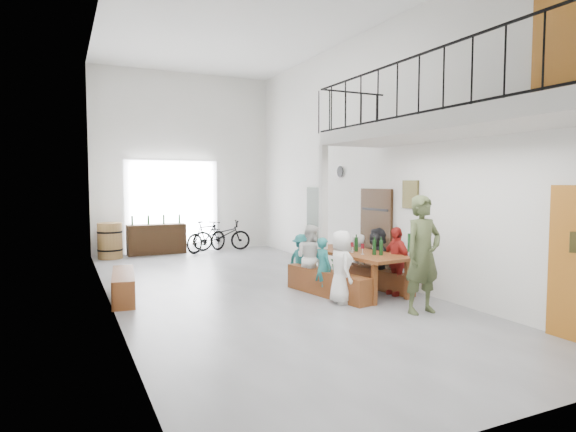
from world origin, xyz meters
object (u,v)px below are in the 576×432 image
tasting_table (355,256)px  oak_barrel (110,241)px  bench_inner (327,283)px  host_standing (423,254)px  side_bench (123,286)px  serving_counter (157,239)px  bicycle_near (222,235)px

tasting_table → oak_barrel: (-3.95, 6.40, -0.20)m
tasting_table → oak_barrel: size_ratio=2.42×
bench_inner → tasting_table: bearing=-4.3°
tasting_table → bench_inner: size_ratio=1.18×
tasting_table → host_standing: size_ratio=1.26×
tasting_table → bench_inner: tasting_table is taller
side_bench → host_standing: size_ratio=0.90×
side_bench → host_standing: 5.34m
serving_counter → bicycle_near: size_ratio=0.94×
bench_inner → host_standing: host_standing is taller
side_bench → oak_barrel: oak_barrel is taller
bicycle_near → bench_inner: bearing=-170.0°
tasting_table → bicycle_near: (-0.62, 6.64, -0.23)m
serving_counter → host_standing: bearing=-73.7°
side_bench → serving_counter: (1.56, 5.42, 0.20)m
tasting_table → serving_counter: serving_counter is taller
serving_counter → tasting_table: bearing=-70.4°
tasting_table → bicycle_near: 6.67m
serving_counter → bench_inner: bearing=-75.7°
bench_inner → host_standing: (0.82, -1.69, 0.73)m
bench_inner → bicycle_near: bearing=78.7°
serving_counter → bicycle_near: 1.99m
side_bench → bench_inner: bearing=-21.3°
side_bench → tasting_table: bearing=-17.1°
side_bench → bicycle_near: 6.43m
bench_inner → side_bench: (-3.50, 1.36, 0.01)m
tasting_table → serving_counter: (-2.62, 6.71, -0.26)m
serving_counter → bicycle_near: (1.99, -0.07, 0.03)m
bench_inner → host_standing: size_ratio=1.07×
oak_barrel → serving_counter: oak_barrel is taller
tasting_table → host_standing: host_standing is taller
oak_barrel → host_standing: bearing=-63.3°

